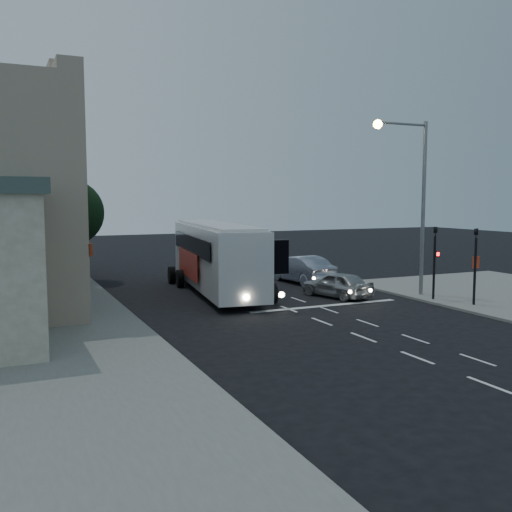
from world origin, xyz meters
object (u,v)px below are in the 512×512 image
regulatory_sign (475,271)px  street_tree (70,210)px  tour_bus (216,255)px  car_sedan_a (301,269)px  traffic_signal_main (435,254)px  traffic_signal_side (475,257)px  car_suv (337,284)px  car_sedan_b (250,262)px  streetlight (414,188)px

regulatory_sign → street_tree: size_ratio=0.35×
regulatory_sign → tour_bus: bearing=142.8°
car_sedan_a → traffic_signal_main: bearing=104.3°
car_sedan_a → street_tree: (-12.79, 5.88, 3.66)m
traffic_signal_side → regulatory_sign: (1.00, 0.96, -0.82)m
traffic_signal_side → car_suv: bearing=132.0°
car_sedan_a → street_tree: size_ratio=0.82×
traffic_signal_main → traffic_signal_side: 2.10m
car_suv → car_sedan_b: size_ratio=0.83×
tour_bus → car_suv: tour_bus is taller
traffic_signal_main → car_sedan_a: bearing=109.8°
tour_bus → car_suv: 6.79m
tour_bus → car_sedan_b: bearing=62.2°
car_suv → traffic_signal_main: 5.15m
car_sedan_b → traffic_signal_side: 17.13m
street_tree → regulatory_sign: bearing=-41.1°
traffic_signal_side → street_tree: street_tree is taller
car_sedan_a → tour_bus: bearing=6.0°
car_suv → car_sedan_b: bearing=-106.1°
car_sedan_a → traffic_signal_side: traffic_signal_side is taller
street_tree → tour_bus: bearing=-46.3°
traffic_signal_main → regulatory_sign: 2.14m
car_suv → street_tree: size_ratio=0.65×
tour_bus → street_tree: bearing=141.4°
traffic_signal_side → traffic_signal_main: bearing=109.5°
tour_bus → car_sedan_a: 6.25m
street_tree → traffic_signal_side: bearing=-44.5°
car_sedan_b → car_sedan_a: bearing=86.0°
regulatory_sign → street_tree: bearing=138.9°
streetlight → traffic_signal_main: bearing=-79.8°
car_sedan_b → traffic_signal_main: (3.78, -14.47, 1.72)m
streetlight → street_tree: size_ratio=1.45×
tour_bus → traffic_signal_main: 11.50m
traffic_signal_main → street_tree: (-15.81, 14.25, 2.08)m
traffic_signal_main → streetlight: 3.61m
car_suv → regulatory_sign: bearing=127.7°
tour_bus → traffic_signal_main: bearing=-30.6°
car_suv → car_sedan_b: car_sedan_b is taller
traffic_signal_side → streetlight: bearing=105.7°
regulatory_sign → street_tree: street_tree is taller
car_suv → traffic_signal_main: traffic_signal_main is taller
car_sedan_a → car_sedan_b: 6.15m
tour_bus → regulatory_sign: size_ratio=5.76×
street_tree → streetlight: bearing=-39.5°
car_suv → street_tree: street_tree is taller
car_sedan_a → street_tree: 14.54m
car_sedan_a → car_sedan_b: (-0.76, 6.10, -0.13)m
street_tree → car_sedan_a: bearing=-24.7°
traffic_signal_side → regulatory_sign: 1.61m
streetlight → street_tree: bearing=140.5°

